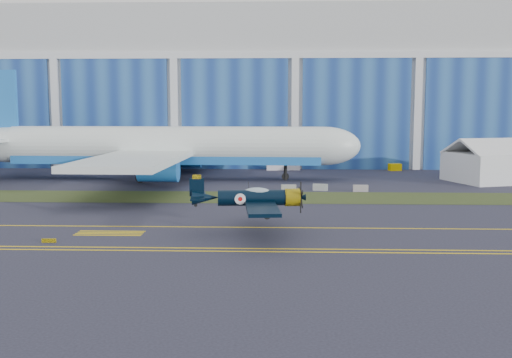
{
  "coord_description": "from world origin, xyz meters",
  "views": [
    {
      "loc": [
        -2.96,
        -60.01,
        11.11
      ],
      "look_at": [
        -5.28,
        1.23,
        3.83
      ],
      "focal_mm": 42.0,
      "sensor_mm": 36.0,
      "label": 1
    }
  ],
  "objects_px": {
    "warbird": "(252,198)",
    "jetliner": "(166,104)",
    "tug": "(395,167)",
    "shipping_container": "(283,163)",
    "tent": "(500,160)"
  },
  "relations": [
    {
      "from": "tent",
      "to": "shipping_container",
      "type": "height_order",
      "value": "tent"
    },
    {
      "from": "warbird",
      "to": "tug",
      "type": "relative_size",
      "value": 6.98
    },
    {
      "from": "warbird",
      "to": "tug",
      "type": "xyz_separation_m",
      "value": [
        23.11,
        54.93,
        -2.61
      ]
    },
    {
      "from": "tent",
      "to": "tug",
      "type": "distance_m",
      "value": 20.23
    },
    {
      "from": "warbird",
      "to": "jetliner",
      "type": "bearing_deg",
      "value": 105.05
    },
    {
      "from": "tent",
      "to": "shipping_container",
      "type": "xyz_separation_m",
      "value": [
        -32.76,
        16.14,
        -2.03
      ]
    },
    {
      "from": "warbird",
      "to": "tug",
      "type": "height_order",
      "value": "warbird"
    },
    {
      "from": "jetliner",
      "to": "shipping_container",
      "type": "xyz_separation_m",
      "value": [
        18.37,
        14.92,
        -10.46
      ]
    },
    {
      "from": "shipping_container",
      "to": "tent",
      "type": "bearing_deg",
      "value": -30.2
    },
    {
      "from": "warbird",
      "to": "shipping_container",
      "type": "xyz_separation_m",
      "value": [
        3.13,
        55.61,
        -1.93
      ]
    },
    {
      "from": "shipping_container",
      "to": "tug",
      "type": "xyz_separation_m",
      "value": [
        19.98,
        -0.68,
        -0.67
      ]
    },
    {
      "from": "shipping_container",
      "to": "warbird",
      "type": "bearing_deg",
      "value": -97.2
    },
    {
      "from": "warbird",
      "to": "jetliner",
      "type": "relative_size",
      "value": 0.22
    },
    {
      "from": "warbird",
      "to": "tent",
      "type": "distance_m",
      "value": 53.35
    },
    {
      "from": "tent",
      "to": "shipping_container",
      "type": "bearing_deg",
      "value": 136.09
    }
  ]
}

